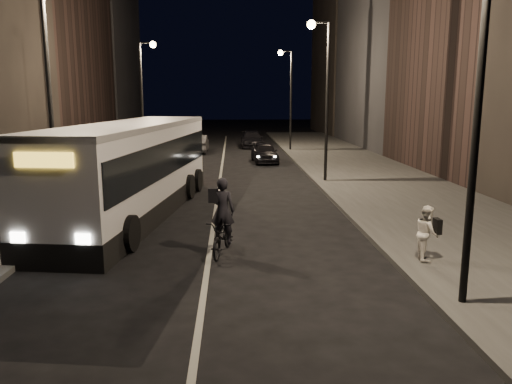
{
  "coord_description": "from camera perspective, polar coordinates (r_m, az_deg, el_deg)",
  "views": [
    {
      "loc": [
        0.69,
        -13.86,
        4.47
      ],
      "look_at": [
        1.44,
        1.76,
        1.5
      ],
      "focal_mm": 35.0,
      "sensor_mm": 36.0,
      "label": 1
    }
  ],
  "objects": [
    {
      "name": "sidewalk_right",
      "position": [
        29.26,
        12.77,
        1.86
      ],
      "size": [
        7.0,
        70.0,
        0.16
      ],
      "primitive_type": "cube",
      "color": "#383836",
      "rests_on": "ground"
    },
    {
      "name": "city_bus",
      "position": [
        19.57,
        -13.86,
        2.96
      ],
      "size": [
        4.53,
        13.32,
        3.53
      ],
      "rotation": [
        0.0,
        0.0,
        -0.14
      ],
      "color": "white",
      "rests_on": "ground"
    },
    {
      "name": "car_mid",
      "position": [
        41.36,
        -6.64,
        5.48
      ],
      "size": [
        1.58,
        4.42,
        1.45
      ],
      "primitive_type": "imported",
      "rotation": [
        0.0,
        0.0,
        3.13
      ],
      "color": "#323234",
      "rests_on": "ground"
    },
    {
      "name": "pedestrian_woman",
      "position": [
        14.15,
        18.95,
        -4.43
      ],
      "size": [
        0.66,
        0.8,
        1.49
      ],
      "primitive_type": "imported",
      "rotation": [
        0.0,
        0.0,
        1.42
      ],
      "color": "white",
      "rests_on": "sidewalk_right"
    },
    {
      "name": "car_far",
      "position": [
        45.69,
        -0.47,
        6.02
      ],
      "size": [
        2.02,
        4.89,
        1.41
      ],
      "primitive_type": "imported",
      "rotation": [
        0.0,
        0.0,
        0.01
      ],
      "color": "black",
      "rests_on": "ground"
    },
    {
      "name": "ground",
      "position": [
        14.57,
        -5.36,
        -7.15
      ],
      "size": [
        180.0,
        180.0,
        0.0
      ],
      "primitive_type": "plane",
      "color": "black",
      "rests_on": "ground"
    },
    {
      "name": "streetlight_left_far",
      "position": [
        36.37,
        -12.55,
        11.9
      ],
      "size": [
        1.2,
        0.44,
        8.12
      ],
      "color": "black",
      "rests_on": "sidewalk_left"
    },
    {
      "name": "cyclist_on_bicycle",
      "position": [
        14.34,
        -3.82,
        -4.25
      ],
      "size": [
        1.11,
        2.09,
        2.29
      ],
      "rotation": [
        0.0,
        0.0,
        -0.22
      ],
      "color": "black",
      "rests_on": "ground"
    },
    {
      "name": "streetlight_right_far",
      "position": [
        42.12,
        3.66,
        11.94
      ],
      "size": [
        1.2,
        0.44,
        8.12
      ],
      "color": "black",
      "rests_on": "sidewalk_right"
    },
    {
      "name": "streetlight_left_near",
      "position": [
        18.86,
        -21.92,
        12.71
      ],
      "size": [
        1.2,
        0.44,
        8.12
      ],
      "color": "black",
      "rests_on": "sidewalk_left"
    },
    {
      "name": "streetlight_right_mid",
      "position": [
        26.29,
        7.61,
        12.6
      ],
      "size": [
        1.2,
        0.44,
        8.12
      ],
      "color": "black",
      "rests_on": "sidewalk_right"
    },
    {
      "name": "sidewalk_left",
      "position": [
        29.66,
        -20.77,
        1.54
      ],
      "size": [
        7.0,
        70.0,
        0.16
      ],
      "primitive_type": "cube",
      "color": "#383836",
      "rests_on": "ground"
    },
    {
      "name": "streetlight_right_near",
      "position": [
        10.93,
        23.19,
        14.6
      ],
      "size": [
        1.2,
        0.44,
        8.12
      ],
      "color": "black",
      "rests_on": "sidewalk_right"
    },
    {
      "name": "car_near",
      "position": [
        34.8,
        0.99,
        4.52
      ],
      "size": [
        1.92,
        4.17,
        1.38
      ],
      "primitive_type": "imported",
      "rotation": [
        0.0,
        0.0,
        0.07
      ],
      "color": "black",
      "rests_on": "ground"
    },
    {
      "name": "building_row_right",
      "position": [
        44.51,
        18.33,
        18.02
      ],
      "size": [
        8.0,
        61.0,
        21.0
      ],
      "primitive_type": "cube",
      "color": "black",
      "rests_on": "ground"
    },
    {
      "name": "building_row_left",
      "position": [
        45.99,
        -25.3,
        17.93
      ],
      "size": [
        8.0,
        61.0,
        22.0
      ],
      "primitive_type": "cube",
      "color": "black",
      "rests_on": "ground"
    }
  ]
}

